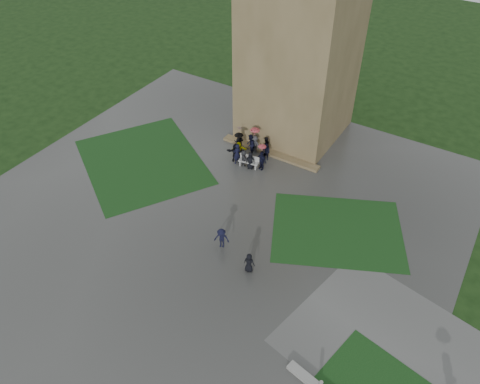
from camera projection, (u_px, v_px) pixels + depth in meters
The scene contains 10 objects.
ground at pixel (198, 228), 33.08m from camera, with size 120.00×120.00×0.00m, color black.
plaza at pixel (213, 212), 34.36m from camera, with size 34.00×34.00×0.02m, color #363633.
lawn_inset_left at pixel (143, 162), 39.05m from camera, with size 11.00×9.00×0.01m, color #123312.
lawn_inset_right at pixel (337, 230), 32.89m from camera, with size 9.00×7.00×0.01m, color #123312.
tower at pixel (302, 34), 36.93m from camera, with size 8.00×8.00×18.00m, color brown.
tower_plinth at pixel (270, 153), 39.85m from camera, with size 9.00×0.80×0.22m, color brown.
bench at pixel (249, 161), 38.26m from camera, with size 1.76×0.78×0.99m.
visitor_cluster at pixel (249, 149), 38.70m from camera, with size 3.94×3.32×2.45m.
pedestrian_mid at pixel (222, 238), 31.24m from camera, with size 1.02×0.53×1.58m, color black.
pedestrian_near at pixel (249, 263), 29.68m from camera, with size 0.72×0.49×1.47m, color black.
Camera 1 is at (14.91, -18.38, 23.45)m, focal length 35.00 mm.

